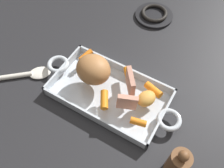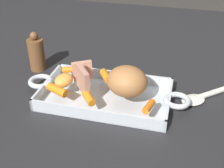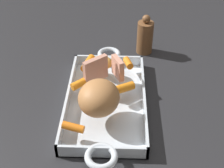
{
  "view_description": "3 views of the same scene",
  "coord_description": "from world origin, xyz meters",
  "px_view_note": "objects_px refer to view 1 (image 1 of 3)",
  "views": [
    {
      "loc": [
        -0.22,
        0.35,
        0.69
      ],
      "look_at": [
        -0.0,
        -0.01,
        0.05
      ],
      "focal_mm": 38.7,
      "sensor_mm": 36.0,
      "label": 1
    },
    {
      "loc": [
        0.2,
        -0.7,
        0.51
      ],
      "look_at": [
        0.02,
        -0.02,
        0.07
      ],
      "focal_mm": 47.54,
      "sensor_mm": 36.0,
      "label": 2
    },
    {
      "loc": [
        0.65,
        0.04,
        0.59
      ],
      "look_at": [
        0.0,
        0.02,
        0.07
      ],
      "focal_mm": 49.88,
      "sensor_mm": 36.0,
      "label": 3
    }
  ],
  "objects_px": {
    "baby_carrot_center_left": "(138,122)",
    "pepper_mill": "(178,164)",
    "stove_burner_rear": "(154,15)",
    "baby_carrot_long": "(104,100)",
    "potato_golden_large": "(146,99)",
    "roasting_dish": "(109,93)",
    "roast_slice_thin": "(130,83)",
    "roast_slice_thick": "(127,102)",
    "baby_carrot_center_right": "(86,55)",
    "baby_carrot_northeast": "(153,90)",
    "serving_spoon": "(20,75)",
    "pork_roast": "(93,69)",
    "baby_carrot_northwest": "(128,74)"
  },
  "relations": [
    {
      "from": "baby_carrot_long",
      "to": "baby_carrot_northwest",
      "type": "xyz_separation_m",
      "value": [
        -0.02,
        -0.12,
        -0.0
      ]
    },
    {
      "from": "baby_carrot_center_left",
      "to": "pepper_mill",
      "type": "distance_m",
      "value": 0.15
    },
    {
      "from": "baby_carrot_long",
      "to": "roasting_dish",
      "type": "bearing_deg",
      "value": -77.0
    },
    {
      "from": "baby_carrot_center_left",
      "to": "stove_burner_rear",
      "type": "relative_size",
      "value": 0.3
    },
    {
      "from": "baby_carrot_center_right",
      "to": "serving_spoon",
      "type": "bearing_deg",
      "value": 44.38
    },
    {
      "from": "stove_burner_rear",
      "to": "serving_spoon",
      "type": "height_order",
      "value": "stove_burner_rear"
    },
    {
      "from": "roast_slice_thick",
      "to": "baby_carrot_northeast",
      "type": "bearing_deg",
      "value": -116.75
    },
    {
      "from": "potato_golden_large",
      "to": "baby_carrot_northeast",
      "type": "bearing_deg",
      "value": -94.83
    },
    {
      "from": "stove_burner_rear",
      "to": "baby_carrot_northeast",
      "type": "bearing_deg",
      "value": 113.74
    },
    {
      "from": "baby_carrot_center_left",
      "to": "roast_slice_thick",
      "type": "bearing_deg",
      "value": -29.41
    },
    {
      "from": "roast_slice_thin",
      "to": "pepper_mill",
      "type": "height_order",
      "value": "pepper_mill"
    },
    {
      "from": "baby_carrot_center_right",
      "to": "baby_carrot_center_left",
      "type": "bearing_deg",
      "value": 154.01
    },
    {
      "from": "serving_spoon",
      "to": "roasting_dish",
      "type": "bearing_deg",
      "value": -23.69
    },
    {
      "from": "pork_roast",
      "to": "potato_golden_large",
      "type": "xyz_separation_m",
      "value": [
        -0.19,
        -0.0,
        -0.02
      ]
    },
    {
      "from": "roast_slice_thick",
      "to": "baby_carrot_northwest",
      "type": "xyz_separation_m",
      "value": [
        0.05,
        -0.1,
        -0.02
      ]
    },
    {
      "from": "roast_slice_thin",
      "to": "serving_spoon",
      "type": "height_order",
      "value": "roast_slice_thin"
    },
    {
      "from": "baby_carrot_northeast",
      "to": "stove_burner_rear",
      "type": "relative_size",
      "value": 0.39
    },
    {
      "from": "baby_carrot_center_left",
      "to": "serving_spoon",
      "type": "distance_m",
      "value": 0.44
    },
    {
      "from": "pork_roast",
      "to": "potato_golden_large",
      "type": "relative_size",
      "value": 1.82
    },
    {
      "from": "baby_carrot_center_right",
      "to": "potato_golden_large",
      "type": "xyz_separation_m",
      "value": [
        -0.26,
        0.05,
        0.01
      ]
    },
    {
      "from": "roasting_dish",
      "to": "roast_slice_thick",
      "type": "xyz_separation_m",
      "value": [
        -0.08,
        0.03,
        0.06
      ]
    },
    {
      "from": "baby_carrot_northeast",
      "to": "serving_spoon",
      "type": "xyz_separation_m",
      "value": [
        0.43,
        0.15,
        -0.04
      ]
    },
    {
      "from": "baby_carrot_center_right",
      "to": "stove_burner_rear",
      "type": "xyz_separation_m",
      "value": [
        -0.1,
        -0.36,
        -0.04
      ]
    },
    {
      "from": "pork_roast",
      "to": "baby_carrot_northeast",
      "type": "bearing_deg",
      "value": -166.36
    },
    {
      "from": "baby_carrot_center_right",
      "to": "baby_carrot_northeast",
      "type": "relative_size",
      "value": 0.87
    },
    {
      "from": "roasting_dish",
      "to": "baby_carrot_center_right",
      "type": "xyz_separation_m",
      "value": [
        0.14,
        -0.07,
        0.04
      ]
    },
    {
      "from": "baby_carrot_long",
      "to": "stove_burner_rear",
      "type": "distance_m",
      "value": 0.48
    },
    {
      "from": "baby_carrot_northwest",
      "to": "potato_golden_large",
      "type": "relative_size",
      "value": 0.8
    },
    {
      "from": "baby_carrot_center_left",
      "to": "baby_carrot_center_right",
      "type": "bearing_deg",
      "value": -25.99
    },
    {
      "from": "pork_roast",
      "to": "baby_carrot_center_right",
      "type": "xyz_separation_m",
      "value": [
        0.07,
        -0.06,
        -0.03
      ]
    },
    {
      "from": "baby_carrot_long",
      "to": "baby_carrot_center_left",
      "type": "relative_size",
      "value": 1.28
    },
    {
      "from": "roast_slice_thick",
      "to": "baby_carrot_northwest",
      "type": "relative_size",
      "value": 1.2
    },
    {
      "from": "baby_carrot_center_left",
      "to": "stove_burner_rear",
      "type": "bearing_deg",
      "value": -70.8
    },
    {
      "from": "pork_roast",
      "to": "roast_slice_thick",
      "type": "distance_m",
      "value": 0.15
    },
    {
      "from": "baby_carrot_center_right",
      "to": "stove_burner_rear",
      "type": "relative_size",
      "value": 0.34
    },
    {
      "from": "baby_carrot_center_left",
      "to": "stove_burner_rear",
      "type": "height_order",
      "value": "baby_carrot_center_left"
    },
    {
      "from": "pepper_mill",
      "to": "baby_carrot_center_left",
      "type": "bearing_deg",
      "value": -22.05
    },
    {
      "from": "roasting_dish",
      "to": "roast_slice_thin",
      "type": "relative_size",
      "value": 6.57
    },
    {
      "from": "baby_carrot_northeast",
      "to": "baby_carrot_center_left",
      "type": "height_order",
      "value": "baby_carrot_northeast"
    },
    {
      "from": "roasting_dish",
      "to": "roast_slice_thin",
      "type": "height_order",
      "value": "roast_slice_thin"
    },
    {
      "from": "roast_slice_thick",
      "to": "baby_carrot_northwest",
      "type": "bearing_deg",
      "value": -63.46
    },
    {
      "from": "baby_carrot_northwest",
      "to": "stove_burner_rear",
      "type": "height_order",
      "value": "baby_carrot_northwest"
    },
    {
      "from": "roast_slice_thin",
      "to": "baby_carrot_center_left",
      "type": "distance_m",
      "value": 0.12
    },
    {
      "from": "pork_roast",
      "to": "baby_carrot_northwest",
      "type": "distance_m",
      "value": 0.12
    },
    {
      "from": "baby_carrot_northeast",
      "to": "stove_burner_rear",
      "type": "bearing_deg",
      "value": -66.26
    },
    {
      "from": "roast_slice_thick",
      "to": "baby_carrot_long",
      "type": "relative_size",
      "value": 1.01
    },
    {
      "from": "stove_burner_rear",
      "to": "roast_slice_thin",
      "type": "bearing_deg",
      "value": 103.23
    },
    {
      "from": "baby_carrot_long",
      "to": "potato_golden_large",
      "type": "xyz_separation_m",
      "value": [
        -0.11,
        -0.06,
        0.01
      ]
    },
    {
      "from": "baby_carrot_northeast",
      "to": "pepper_mill",
      "type": "relative_size",
      "value": 0.44
    },
    {
      "from": "baby_carrot_northwest",
      "to": "potato_golden_large",
      "type": "xyz_separation_m",
      "value": [
        -0.09,
        0.06,
        0.01
      ]
    }
  ]
}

